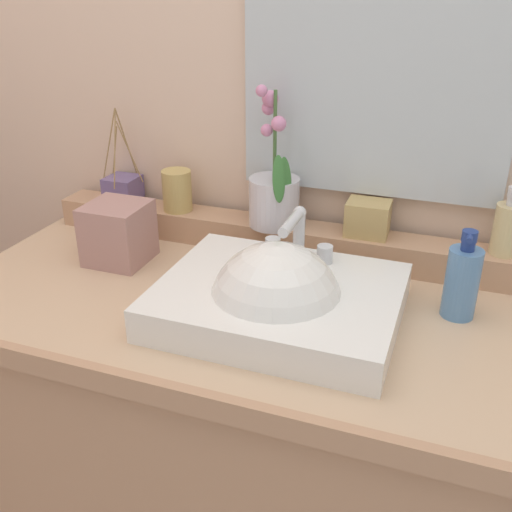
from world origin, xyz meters
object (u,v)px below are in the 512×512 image
(reed_diffuser, at_px, (123,187))
(potted_plant, at_px, (274,192))
(trinket_box, at_px, (368,218))
(sink_basin, at_px, (277,304))
(tumbler_cup, at_px, (177,191))
(lotion_bottle, at_px, (462,281))
(soap_dispenser, at_px, (508,228))
(tissue_box, at_px, (118,233))

(reed_diffuser, bearing_deg, potted_plant, -4.17)
(trinket_box, bearing_deg, potted_plant, -176.50)
(trinket_box, bearing_deg, sink_basin, -111.05)
(tumbler_cup, relative_size, trinket_box, 1.07)
(tumbler_cup, relative_size, reed_diffuser, 0.43)
(trinket_box, distance_m, lotion_bottle, 0.27)
(sink_basin, height_order, soap_dispenser, soap_dispenser)
(sink_basin, relative_size, tissue_box, 3.31)
(soap_dispenser, relative_size, lotion_bottle, 0.82)
(reed_diffuser, bearing_deg, sink_basin, -31.18)
(potted_plant, bearing_deg, soap_dispenser, 1.66)
(soap_dispenser, bearing_deg, trinket_box, 179.44)
(tumbler_cup, xyz_separation_m, reed_diffuser, (-0.17, 0.02, -0.02))
(tumbler_cup, height_order, trinket_box, tumbler_cup)
(tumbler_cup, distance_m, tissue_box, 0.19)
(trinket_box, relative_size, tissue_box, 0.69)
(lotion_bottle, bearing_deg, soap_dispenser, 66.28)
(reed_diffuser, bearing_deg, soap_dispenser, -1.00)
(soap_dispenser, distance_m, lotion_bottle, 0.19)
(potted_plant, relative_size, soap_dispenser, 2.20)
(tissue_box, bearing_deg, trinket_box, 19.09)
(sink_basin, height_order, reed_diffuser, reed_diffuser)
(lotion_bottle, bearing_deg, reed_diffuser, 167.73)
(soap_dispenser, height_order, trinket_box, soap_dispenser)
(reed_diffuser, distance_m, trinket_box, 0.63)
(potted_plant, xyz_separation_m, tissue_box, (-0.31, -0.16, -0.08))
(soap_dispenser, xyz_separation_m, trinket_box, (-0.28, 0.00, -0.02))
(trinket_box, xyz_separation_m, tissue_box, (-0.53, -0.18, -0.04))
(trinket_box, height_order, tissue_box, trinket_box)
(potted_plant, bearing_deg, trinket_box, 4.62)
(sink_basin, relative_size, lotion_bottle, 2.55)
(potted_plant, height_order, tissue_box, potted_plant)
(lotion_bottle, xyz_separation_m, tissue_box, (-0.74, -0.01, -0.01))
(sink_basin, relative_size, trinket_box, 4.80)
(soap_dispenser, distance_m, tissue_box, 0.83)
(trinket_box, bearing_deg, soap_dispenser, -1.68)
(tissue_box, bearing_deg, tumbler_cup, 70.31)
(soap_dispenser, relative_size, trinket_box, 1.55)
(potted_plant, xyz_separation_m, tumbler_cup, (-0.25, 0.01, -0.03))
(sink_basin, height_order, tissue_box, sink_basin)
(trinket_box, bearing_deg, tissue_box, -162.03)
(soap_dispenser, relative_size, tissue_box, 1.07)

